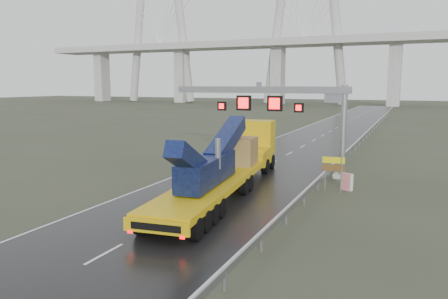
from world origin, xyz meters
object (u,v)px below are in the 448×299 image
at_px(heavy_haul_truck, 233,160).
at_px(striped_barrier, 347,182).
at_px(exit_sign_pair, 333,167).
at_px(sign_gantry, 283,105).

relative_size(heavy_haul_truck, striped_barrier, 18.26).
bearing_deg(exit_sign_pair, sign_gantry, 129.65).
relative_size(sign_gantry, heavy_haul_truck, 0.69).
bearing_deg(heavy_haul_truck, striped_barrier, 8.56).
bearing_deg(striped_barrier, sign_gantry, 169.24).
bearing_deg(sign_gantry, striped_barrier, -34.59).
xyz_separation_m(heavy_haul_truck, exit_sign_pair, (6.87, 0.93, -0.19)).
relative_size(sign_gantry, exit_sign_pair, 5.97).
xyz_separation_m(sign_gantry, heavy_haul_truck, (-1.88, -6.04, -3.68)).
bearing_deg(striped_barrier, exit_sign_pair, -101.59).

